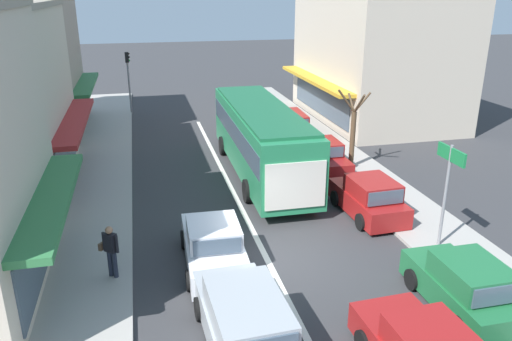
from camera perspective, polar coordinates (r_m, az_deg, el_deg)
ground_plane at (r=16.24m, az=1.28°, el=-10.12°), size 140.00×140.00×0.00m
lane_centre_line at (r=19.70m, az=-1.64°, el=-4.40°), size 0.20×28.00×0.01m
sidewalk_left at (r=21.43m, az=-20.93°, el=-3.52°), size 5.20×44.00×0.14m
kerb_right at (r=23.33m, az=12.41°, el=-0.73°), size 2.80×44.00×0.12m
shopfront_far_end at (r=32.64m, az=-25.41°, el=11.48°), size 7.11×8.56×8.69m
building_right_far at (r=33.83m, az=13.59°, el=13.17°), size 8.43×11.86×8.81m
city_bus at (r=22.67m, az=0.54°, el=3.99°), size 2.83×10.88×3.23m
wagon_adjacent_lane_lead at (r=12.30m, az=-1.24°, el=-17.06°), size 2.07×4.57×1.58m
sedan_behind_bus_near at (r=15.69m, az=-4.86°, el=-8.60°), size 2.00×4.25×1.47m
parked_hatchback_kerb_front at (r=14.71m, az=22.74°, el=-12.16°), size 1.82×3.70×1.54m
parked_hatchback_kerb_second at (r=19.34m, az=12.78°, el=-3.12°), size 1.92×3.76×1.54m
parked_sedan_kerb_third at (r=23.89m, az=7.43°, el=1.61°), size 1.95×4.23×1.47m
parked_wagon_kerb_rear at (r=28.78m, az=3.67°, el=5.11°), size 2.06×4.56×1.58m
traffic_light_downstreet at (r=35.22m, az=-14.39°, el=10.81°), size 0.32×0.24×4.20m
directional_road_sign at (r=16.91m, az=21.16°, el=-0.28°), size 0.10×1.40×3.60m
street_tree_right at (r=23.85m, az=11.01°, el=4.31°), size 1.65×1.77×3.89m
pedestrian_with_handbag_near at (r=15.27m, az=-16.30°, el=-8.53°), size 0.60×0.50×1.63m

